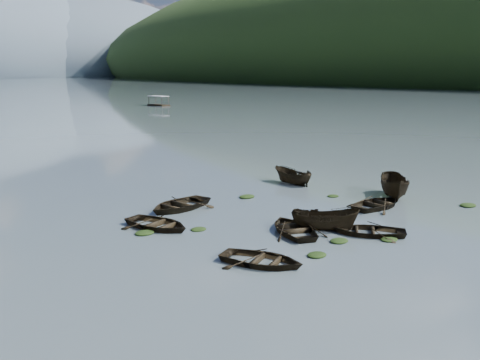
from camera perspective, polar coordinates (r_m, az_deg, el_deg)
ground_plane at (r=27.56m, az=15.73°, el=-8.06°), size 2400.00×2400.00×0.00m
haze_mtn_d at (r=976.67m, az=-17.92°, el=10.55°), size 520.00×520.00×220.00m
rowboat_0 at (r=25.82m, az=2.31°, el=-8.97°), size 4.49×5.01×0.86m
rowboat_1 at (r=30.80m, az=5.74°, el=-5.58°), size 4.45×5.14×0.89m
rowboat_2 at (r=31.55m, az=9.04°, el=-5.25°), size 3.87×3.76×1.52m
rowboat_3 at (r=31.15m, az=13.54°, el=-5.65°), size 4.82×4.96×0.84m
rowboat_4 at (r=37.30m, az=14.48°, el=-2.84°), size 4.49×3.31×0.90m
rowboat_5 at (r=40.39m, az=16.13°, el=-1.83°), size 4.94×4.81×1.94m
rowboat_6 at (r=31.85m, az=-8.80°, el=-5.08°), size 4.23×5.06×0.90m
rowboat_7 at (r=35.94m, az=-6.51°, el=-3.08°), size 5.52×4.51×1.00m
rowboat_8 at (r=43.70m, az=5.60°, el=-0.42°), size 1.55×3.91×1.50m
weed_clump_0 at (r=27.16m, az=8.19°, el=-8.03°), size 1.07×0.87×0.23m
weed_clump_1 at (r=29.48m, az=10.52°, el=-6.51°), size 1.10×0.88×0.24m
weed_clump_2 at (r=30.37m, az=15.62°, el=-6.21°), size 1.04×0.83×0.22m
weed_clump_3 at (r=39.72m, az=9.90°, el=-1.76°), size 0.90×0.76×0.20m
weed_clump_4 at (r=39.58m, az=23.14°, el=-2.59°), size 1.24×0.98×0.26m
weed_clump_5 at (r=30.85m, az=-10.13°, el=-5.68°), size 1.15×0.93×0.24m
weed_clump_6 at (r=31.18m, az=-4.45°, el=-5.34°), size 0.96×0.80×0.20m
weed_clump_7 at (r=38.84m, az=0.74°, el=-1.89°), size 1.21×0.96×0.26m
pontoon_right at (r=141.74m, az=-8.68°, el=7.83°), size 3.48×6.67×2.44m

